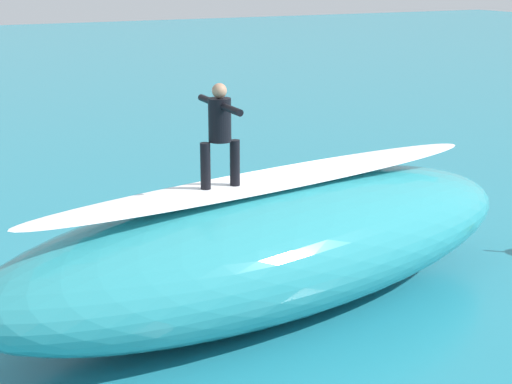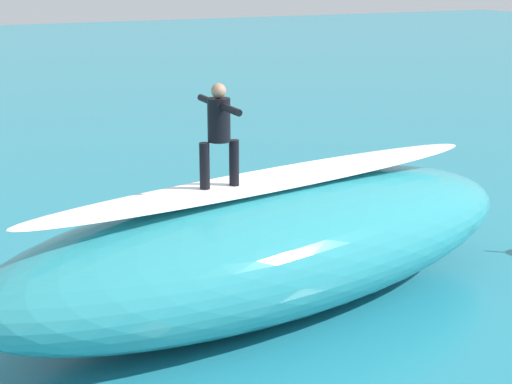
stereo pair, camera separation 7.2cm
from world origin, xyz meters
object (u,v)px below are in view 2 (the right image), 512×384
(surfboard_riding, at_px, (220,190))
(surfer_riding, at_px, (219,128))
(surfer_paddling, at_px, (283,222))
(surfboard_paddling, at_px, (282,232))

(surfboard_riding, relative_size, surfer_riding, 1.33)
(surfer_riding, xyz_separation_m, surfer_paddling, (-2.76, -3.12, -2.65))
(surfer_paddling, bearing_deg, surfboard_paddling, -0.00)
(surfboard_riding, distance_m, surfer_paddling, 4.53)
(surfboard_paddling, bearing_deg, surfer_riding, -1.61)
(surfer_riding, bearing_deg, surfboard_riding, 2.46)
(surfboard_riding, height_order, surfboard_paddling, surfboard_riding)
(surfboard_riding, relative_size, surfer_paddling, 1.34)
(surfboard_riding, xyz_separation_m, surfer_paddling, (-2.76, -3.12, -1.77))
(surfboard_riding, xyz_separation_m, surfboard_paddling, (-2.67, -3.03, -1.94))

